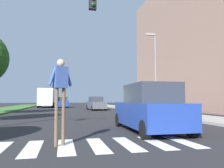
{
  "coord_description": "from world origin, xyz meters",
  "views": [
    {
      "loc": [
        -0.58,
        2.32,
        1.31
      ],
      "look_at": [
        2.88,
        17.62,
        2.43
      ],
      "focal_mm": 35.32,
      "sensor_mm": 36.0,
      "label": 1
    }
  ],
  "objects_px": {
    "street_lamp_right": "(154,65)",
    "sedan_midblock": "(96,104)",
    "truck_box_delivery": "(46,98)",
    "sedan_distant": "(62,103)",
    "suv_crossing": "(149,109)",
    "pedestrian_performer": "(60,88)"
  },
  "relations": [
    {
      "from": "sedan_midblock",
      "to": "truck_box_delivery",
      "type": "xyz_separation_m",
      "value": [
        -6.78,
        10.42,
        0.85
      ]
    },
    {
      "from": "suv_crossing",
      "to": "sedan_distant",
      "type": "height_order",
      "value": "suv_crossing"
    },
    {
      "from": "street_lamp_right",
      "to": "pedestrian_performer",
      "type": "relative_size",
      "value": 3.01
    },
    {
      "from": "sedan_distant",
      "to": "truck_box_delivery",
      "type": "xyz_separation_m",
      "value": [
        -2.58,
        0.23,
        0.83
      ]
    },
    {
      "from": "street_lamp_right",
      "to": "sedan_midblock",
      "type": "xyz_separation_m",
      "value": [
        -4.33,
        8.33,
        -3.81
      ]
    },
    {
      "from": "suv_crossing",
      "to": "truck_box_delivery",
      "type": "bearing_deg",
      "value": 101.87
    },
    {
      "from": "suv_crossing",
      "to": "street_lamp_right",
      "type": "bearing_deg",
      "value": 65.08
    },
    {
      "from": "suv_crossing",
      "to": "truck_box_delivery",
      "type": "xyz_separation_m",
      "value": [
        -6.17,
        29.37,
        0.7
      ]
    },
    {
      "from": "pedestrian_performer",
      "to": "street_lamp_right",
      "type": "bearing_deg",
      "value": 56.23
    },
    {
      "from": "street_lamp_right",
      "to": "sedan_midblock",
      "type": "relative_size",
      "value": 1.72
    },
    {
      "from": "suv_crossing",
      "to": "pedestrian_performer",
      "type": "bearing_deg",
      "value": -148.83
    },
    {
      "from": "street_lamp_right",
      "to": "sedan_midblock",
      "type": "height_order",
      "value": "street_lamp_right"
    },
    {
      "from": "pedestrian_performer",
      "to": "sedan_midblock",
      "type": "xyz_separation_m",
      "value": [
        4.24,
        21.16,
        -0.88
      ]
    },
    {
      "from": "street_lamp_right",
      "to": "suv_crossing",
      "type": "xyz_separation_m",
      "value": [
        -4.94,
        -10.63,
        -3.66
      ]
    },
    {
      "from": "pedestrian_performer",
      "to": "truck_box_delivery",
      "type": "xyz_separation_m",
      "value": [
        -2.53,
        31.57,
        -0.03
      ]
    },
    {
      "from": "street_lamp_right",
      "to": "truck_box_delivery",
      "type": "relative_size",
      "value": 1.21
    },
    {
      "from": "street_lamp_right",
      "to": "pedestrian_performer",
      "type": "height_order",
      "value": "street_lamp_right"
    },
    {
      "from": "street_lamp_right",
      "to": "sedan_distant",
      "type": "xyz_separation_m",
      "value": [
        -8.54,
        18.52,
        -3.79
      ]
    },
    {
      "from": "suv_crossing",
      "to": "sedan_distant",
      "type": "relative_size",
      "value": 1.08
    },
    {
      "from": "truck_box_delivery",
      "to": "pedestrian_performer",
      "type": "bearing_deg",
      "value": -85.41
    },
    {
      "from": "street_lamp_right",
      "to": "sedan_midblock",
      "type": "distance_m",
      "value": 10.13
    },
    {
      "from": "truck_box_delivery",
      "to": "sedan_midblock",
      "type": "bearing_deg",
      "value": -56.94
    }
  ]
}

